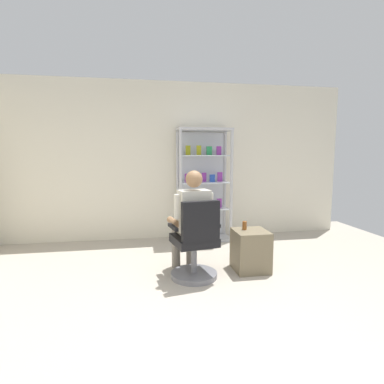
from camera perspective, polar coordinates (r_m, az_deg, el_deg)
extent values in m
plane|color=#B2A899|center=(2.88, 5.92, -23.83)|extent=(7.20, 7.20, 0.00)
cube|color=silver|center=(5.42, -2.60, 5.74)|extent=(6.00, 0.10, 2.70)
cylinder|color=#B7B7BC|center=(4.95, -2.12, 0.96)|extent=(0.05, 0.05, 1.90)
cylinder|color=#B7B7BC|center=(5.13, 7.32, 1.13)|extent=(0.05, 0.05, 1.90)
cylinder|color=#B7B7BC|center=(5.34, -2.70, 1.42)|extent=(0.05, 0.05, 1.90)
cylinder|color=#B7B7BC|center=(5.51, 6.09, 1.57)|extent=(0.05, 0.05, 1.90)
cube|color=#B7B7BC|center=(5.21, 2.26, 11.52)|extent=(0.90, 0.45, 0.04)
cube|color=#B7B7BC|center=(5.39, 2.16, -8.59)|extent=(0.90, 0.45, 0.04)
cube|color=silver|center=(5.43, 1.73, 1.51)|extent=(0.84, 0.02, 1.80)
cube|color=silver|center=(5.27, 2.19, -3.04)|extent=(0.82, 0.39, 0.02)
cube|color=red|center=(5.20, -0.59, -2.42)|extent=(0.08, 0.04, 0.12)
cube|color=gold|center=(5.22, 1.30, -2.24)|extent=(0.09, 0.05, 0.15)
cube|color=black|center=(5.28, 3.17, -2.28)|extent=(0.08, 0.05, 0.12)
cube|color=purple|center=(5.31, 5.08, -2.07)|extent=(0.08, 0.05, 0.16)
cube|color=silver|center=(5.21, 2.21, 1.83)|extent=(0.82, 0.39, 0.02)
cube|color=purple|center=(5.17, -0.97, 2.66)|extent=(0.08, 0.04, 0.14)
cube|color=black|center=(5.19, 0.62, 2.67)|extent=(0.09, 0.05, 0.14)
cube|color=purple|center=(5.23, 2.24, 2.78)|extent=(0.08, 0.04, 0.15)
cube|color=#264CB2|center=(5.20, 3.78, 2.59)|extent=(0.08, 0.05, 0.12)
cube|color=purple|center=(5.29, 5.19, 2.84)|extent=(0.09, 0.05, 0.16)
cube|color=silver|center=(5.19, 2.24, 6.78)|extent=(0.82, 0.39, 0.02)
cube|color=#999919|center=(5.16, -0.74, 7.75)|extent=(0.08, 0.04, 0.16)
cube|color=#999919|center=(5.14, 1.27, 7.76)|extent=(0.07, 0.04, 0.16)
cube|color=#268C4C|center=(5.18, 3.22, 7.66)|extent=(0.09, 0.04, 0.14)
cube|color=purple|center=(5.26, 5.02, 7.66)|extent=(0.09, 0.04, 0.15)
cylinder|color=slate|center=(3.84, 0.36, -15.11)|extent=(0.56, 0.56, 0.06)
cylinder|color=slate|center=(3.76, 0.37, -12.22)|extent=(0.07, 0.07, 0.41)
cube|color=black|center=(3.69, 0.37, -8.93)|extent=(0.56, 0.56, 0.10)
cube|color=black|center=(3.44, 1.62, -5.42)|extent=(0.45, 0.16, 0.45)
cube|color=black|center=(3.75, 4.11, -5.87)|extent=(0.09, 0.30, 0.04)
cube|color=black|center=(3.57, -3.56, -6.53)|extent=(0.09, 0.30, 0.04)
cylinder|color=slate|center=(3.88, 0.71, -6.60)|extent=(0.21, 0.42, 0.14)
cylinder|color=slate|center=(4.14, -0.31, -9.75)|extent=(0.11, 0.11, 0.56)
cylinder|color=slate|center=(3.82, -2.11, -6.84)|extent=(0.21, 0.42, 0.14)
cylinder|color=slate|center=(4.08, -2.99, -10.02)|extent=(0.11, 0.11, 0.56)
cube|color=beige|center=(3.61, 0.37, -3.59)|extent=(0.39, 0.28, 0.50)
sphere|color=#99704C|center=(3.56, 0.38, 2.43)|extent=(0.20, 0.20, 0.20)
cylinder|color=beige|center=(3.68, 3.29, -2.30)|extent=(0.09, 0.09, 0.28)
cylinder|color=#99704C|center=(3.88, 2.20, -5.10)|extent=(0.13, 0.31, 0.08)
cylinder|color=beige|center=(3.54, -2.66, -2.68)|extent=(0.09, 0.09, 0.28)
cylinder|color=#99704C|center=(3.75, -3.48, -5.55)|extent=(0.13, 0.31, 0.08)
cube|color=#72664C|center=(4.04, 10.82, -10.61)|extent=(0.42, 0.43, 0.52)
cylinder|color=brown|center=(3.99, 9.74, -6.15)|extent=(0.06, 0.06, 0.11)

